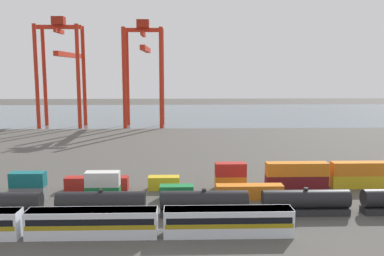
{
  "coord_description": "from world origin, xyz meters",
  "views": [
    {
      "loc": [
        13.77,
        -78.38,
        23.27
      ],
      "look_at": [
        17.0,
        33.15,
        7.35
      ],
      "focal_mm": 38.68,
      "sensor_mm": 36.0,
      "label": 1
    }
  ],
  "objects_px": {
    "passenger_train": "(92,222)",
    "freight_tank_row": "(204,203)",
    "shipping_container_11": "(230,182)",
    "shipping_container_8": "(29,184)",
    "shipping_container_13": "(296,182)",
    "shipping_container_1": "(29,194)",
    "gantry_crane_west": "(62,62)",
    "shipping_container_15": "(362,181)",
    "gantry_crane_central": "(144,62)"
  },
  "relations": [
    {
      "from": "passenger_train",
      "to": "freight_tank_row",
      "type": "xyz_separation_m",
      "value": [
        16.09,
        8.07,
        -0.06
      ]
    },
    {
      "from": "shipping_container_11",
      "to": "passenger_train",
      "type": "bearing_deg",
      "value": -134.21
    },
    {
      "from": "shipping_container_8",
      "to": "shipping_container_13",
      "type": "relative_size",
      "value": 0.5
    },
    {
      "from": "shipping_container_1",
      "to": "shipping_container_11",
      "type": "bearing_deg",
      "value": 9.76
    },
    {
      "from": "shipping_container_11",
      "to": "gantry_crane_west",
      "type": "height_order",
      "value": "gantry_crane_west"
    },
    {
      "from": "shipping_container_15",
      "to": "shipping_container_8",
      "type": "bearing_deg",
      "value": 180.0
    },
    {
      "from": "shipping_container_8",
      "to": "gantry_crane_central",
      "type": "relative_size",
      "value": 0.14
    },
    {
      "from": "shipping_container_1",
      "to": "gantry_crane_central",
      "type": "height_order",
      "value": "gantry_crane_central"
    },
    {
      "from": "shipping_container_8",
      "to": "gantry_crane_west",
      "type": "distance_m",
      "value": 98.42
    },
    {
      "from": "shipping_container_8",
      "to": "gantry_crane_central",
      "type": "distance_m",
      "value": 97.19
    },
    {
      "from": "shipping_container_1",
      "to": "shipping_container_15",
      "type": "xyz_separation_m",
      "value": [
        62.88,
        6.33,
        0.0
      ]
    },
    {
      "from": "freight_tank_row",
      "to": "shipping_container_15",
      "type": "distance_m",
      "value": 35.25
    },
    {
      "from": "shipping_container_8",
      "to": "gantry_crane_west",
      "type": "xyz_separation_m",
      "value": [
        -18.58,
        93.38,
        24.92
      ]
    },
    {
      "from": "freight_tank_row",
      "to": "shipping_container_11",
      "type": "xyz_separation_m",
      "value": [
        6.01,
        14.65,
        -0.79
      ]
    },
    {
      "from": "shipping_container_11",
      "to": "shipping_container_13",
      "type": "distance_m",
      "value": 13.02
    },
    {
      "from": "shipping_container_15",
      "to": "gantry_crane_central",
      "type": "distance_m",
      "value": 108.53
    },
    {
      "from": "passenger_train",
      "to": "freight_tank_row",
      "type": "relative_size",
      "value": 0.71
    },
    {
      "from": "gantry_crane_west",
      "to": "gantry_crane_central",
      "type": "xyz_separation_m",
      "value": [
        33.21,
        -0.57,
        -0.05
      ]
    },
    {
      "from": "shipping_container_11",
      "to": "gantry_crane_central",
      "type": "relative_size",
      "value": 0.14
    },
    {
      "from": "shipping_container_13",
      "to": "gantry_crane_central",
      "type": "height_order",
      "value": "gantry_crane_central"
    },
    {
      "from": "shipping_container_1",
      "to": "shipping_container_15",
      "type": "bearing_deg",
      "value": 5.75
    },
    {
      "from": "shipping_container_8",
      "to": "shipping_container_15",
      "type": "distance_m",
      "value": 65.09
    },
    {
      "from": "passenger_train",
      "to": "shipping_container_13",
      "type": "xyz_separation_m",
      "value": [
        35.13,
        22.72,
        -0.84
      ]
    },
    {
      "from": "shipping_container_11",
      "to": "shipping_container_13",
      "type": "height_order",
      "value": "same"
    },
    {
      "from": "shipping_container_15",
      "to": "gantry_crane_west",
      "type": "bearing_deg",
      "value": 131.86
    },
    {
      "from": "gantry_crane_west",
      "to": "gantry_crane_central",
      "type": "relative_size",
      "value": 1.03
    },
    {
      "from": "shipping_container_15",
      "to": "gantry_crane_west",
      "type": "relative_size",
      "value": 0.28
    },
    {
      "from": "shipping_container_1",
      "to": "gantry_crane_west",
      "type": "distance_m",
      "value": 104.87
    },
    {
      "from": "freight_tank_row",
      "to": "shipping_container_1",
      "type": "distance_m",
      "value": 31.94
    },
    {
      "from": "gantry_crane_central",
      "to": "shipping_container_8",
      "type": "bearing_deg",
      "value": -98.96
    },
    {
      "from": "shipping_container_1",
      "to": "shipping_container_8",
      "type": "bearing_deg",
      "value": 109.25
    },
    {
      "from": "gantry_crane_west",
      "to": "passenger_train",
      "type": "bearing_deg",
      "value": -72.99
    },
    {
      "from": "shipping_container_11",
      "to": "gantry_crane_west",
      "type": "xyz_separation_m",
      "value": [
        -57.63,
        93.38,
        24.92
      ]
    },
    {
      "from": "shipping_container_1",
      "to": "shipping_container_11",
      "type": "xyz_separation_m",
      "value": [
        36.84,
        6.33,
        0.0
      ]
    },
    {
      "from": "freight_tank_row",
      "to": "shipping_container_15",
      "type": "xyz_separation_m",
      "value": [
        32.05,
        14.65,
        -0.79
      ]
    },
    {
      "from": "passenger_train",
      "to": "shipping_container_11",
      "type": "xyz_separation_m",
      "value": [
        22.11,
        22.72,
        -0.84
      ]
    },
    {
      "from": "shipping_container_11",
      "to": "gantry_crane_central",
      "type": "bearing_deg",
      "value": 104.74
    },
    {
      "from": "gantry_crane_central",
      "to": "shipping_container_15",
      "type": "bearing_deg",
      "value": -61.47
    },
    {
      "from": "shipping_container_8",
      "to": "shipping_container_11",
      "type": "bearing_deg",
      "value": 0.0
    },
    {
      "from": "shipping_container_8",
      "to": "shipping_container_13",
      "type": "bearing_deg",
      "value": 0.0
    },
    {
      "from": "freight_tank_row",
      "to": "gantry_crane_west",
      "type": "distance_m",
      "value": 122.14
    },
    {
      "from": "shipping_container_15",
      "to": "gantry_crane_west",
      "type": "xyz_separation_m",
      "value": [
        -83.67,
        93.38,
        24.92
      ]
    },
    {
      "from": "shipping_container_11",
      "to": "shipping_container_15",
      "type": "relative_size",
      "value": 0.5
    },
    {
      "from": "shipping_container_11",
      "to": "shipping_container_13",
      "type": "relative_size",
      "value": 0.5
    },
    {
      "from": "shipping_container_13",
      "to": "gantry_crane_west",
      "type": "xyz_separation_m",
      "value": [
        -70.65,
        93.38,
        24.92
      ]
    },
    {
      "from": "freight_tank_row",
      "to": "shipping_container_11",
      "type": "relative_size",
      "value": 13.17
    },
    {
      "from": "gantry_crane_west",
      "to": "gantry_crane_central",
      "type": "height_order",
      "value": "gantry_crane_west"
    },
    {
      "from": "passenger_train",
      "to": "shipping_container_1",
      "type": "height_order",
      "value": "passenger_train"
    },
    {
      "from": "gantry_crane_central",
      "to": "passenger_train",
      "type": "bearing_deg",
      "value": -88.85
    },
    {
      "from": "shipping_container_1",
      "to": "shipping_container_13",
      "type": "relative_size",
      "value": 0.5
    }
  ]
}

